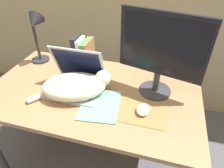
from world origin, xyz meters
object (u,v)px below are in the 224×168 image
(cat, at_px, (76,86))
(notepad, at_px, (100,105))
(computer_mouse, at_px, (143,109))
(external_monitor, at_px, (161,52))
(desk_lamp, at_px, (36,31))
(book_row, at_px, (84,52))
(laptop, at_px, (76,81))

(cat, distance_m, notepad, 0.18)
(computer_mouse, bearing_deg, external_monitor, 77.87)
(external_monitor, bearing_deg, notepad, -142.64)
(desk_lamp, height_order, notepad, desk_lamp)
(external_monitor, bearing_deg, desk_lamp, 171.92)
(cat, bearing_deg, book_row, 104.83)
(external_monitor, height_order, notepad, external_monitor)
(external_monitor, xyz_separation_m, book_row, (-0.54, 0.19, -0.17))
(cat, height_order, external_monitor, external_monitor)
(cat, bearing_deg, external_monitor, 19.50)
(cat, height_order, book_row, book_row)
(cat, relative_size, desk_lamp, 1.17)
(computer_mouse, xyz_separation_m, desk_lamp, (-0.80, 0.32, 0.23))
(laptop, bearing_deg, external_monitor, 11.84)
(laptop, height_order, notepad, laptop)
(external_monitor, xyz_separation_m, computer_mouse, (-0.04, -0.20, -0.25))
(laptop, distance_m, desk_lamp, 0.48)
(laptop, xyz_separation_m, desk_lamp, (-0.38, 0.22, 0.20))
(notepad, bearing_deg, computer_mouse, 2.92)
(laptop, height_order, computer_mouse, laptop)
(computer_mouse, relative_size, notepad, 0.34)
(computer_mouse, distance_m, book_row, 0.63)
(laptop, bearing_deg, book_row, 103.08)
(laptop, relative_size, notepad, 1.12)
(external_monitor, distance_m, book_row, 0.59)
(cat, xyz_separation_m, computer_mouse, (0.40, -0.05, -0.04))
(book_row, bearing_deg, notepad, -57.51)
(notepad, bearing_deg, external_monitor, 37.36)
(cat, height_order, computer_mouse, cat)
(cat, distance_m, external_monitor, 0.52)
(cat, relative_size, computer_mouse, 4.58)
(desk_lamp, bearing_deg, computer_mouse, -21.95)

